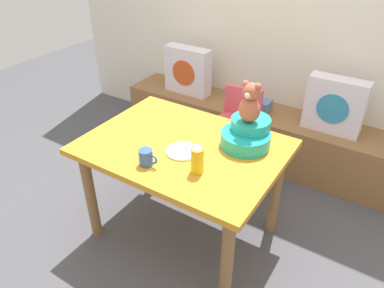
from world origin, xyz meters
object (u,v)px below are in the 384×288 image
(pillow_floral_right, at_px, (335,106))
(teddy_bear, at_px, (250,103))
(coffee_mug, at_px, (146,157))
(highchair, at_px, (237,125))
(pillow_floral_left, at_px, (188,71))
(book_stack, at_px, (259,105))
(dinner_plate_near, at_px, (183,151))
(dining_table, at_px, (183,159))
(ketchup_bottle, at_px, (197,159))
(infant_seat_teal, at_px, (247,134))

(pillow_floral_right, height_order, teddy_bear, teddy_bear)
(teddy_bear, relative_size, coffee_mug, 2.08)
(pillow_floral_right, distance_m, highchair, 0.76)
(pillow_floral_left, relative_size, book_stack, 2.20)
(highchair, relative_size, dinner_plate_near, 3.95)
(coffee_mug, xyz_separation_m, dinner_plate_near, (0.10, 0.21, -0.04))
(pillow_floral_left, xyz_separation_m, dinner_plate_near, (0.77, -1.24, 0.07))
(dining_table, bearing_deg, teddy_bear, 33.09)
(book_stack, bearing_deg, highchair, -88.65)
(book_stack, bearing_deg, dinner_plate_near, -87.93)
(pillow_floral_left, relative_size, dinner_plate_near, 2.20)
(pillow_floral_left, distance_m, ketchup_bottle, 1.67)
(pillow_floral_right, distance_m, dinner_plate_near, 1.37)
(ketchup_bottle, bearing_deg, teddy_bear, 75.22)
(coffee_mug, bearing_deg, highchair, 86.40)
(pillow_floral_left, height_order, ketchup_bottle, ketchup_bottle)
(pillow_floral_right, bearing_deg, ketchup_bottle, -106.61)
(pillow_floral_right, height_order, highchair, pillow_floral_right)
(pillow_floral_right, relative_size, dining_table, 0.37)
(book_stack, relative_size, infant_seat_teal, 0.61)
(pillow_floral_left, bearing_deg, ketchup_bottle, -55.11)
(dining_table, relative_size, dinner_plate_near, 6.01)
(infant_seat_teal, bearing_deg, book_stack, 108.40)
(dining_table, relative_size, ketchup_bottle, 6.50)
(dining_table, height_order, ketchup_bottle, ketchup_bottle)
(teddy_bear, bearing_deg, dining_table, -146.91)
(pillow_floral_right, distance_m, dining_table, 1.33)
(highchair, bearing_deg, coffee_mug, -93.60)
(highchair, distance_m, coffee_mug, 1.08)
(pillow_floral_left, height_order, highchair, pillow_floral_left)
(dining_table, relative_size, highchair, 1.52)
(dining_table, bearing_deg, coffee_mug, -101.62)
(dinner_plate_near, bearing_deg, teddy_bear, 45.10)
(ketchup_bottle, height_order, dinner_plate_near, ketchup_bottle)
(pillow_floral_left, distance_m, highchair, 0.86)
(infant_seat_teal, bearing_deg, teddy_bear, -90.00)
(pillow_floral_right, relative_size, book_stack, 2.20)
(pillow_floral_left, distance_m, dinner_plate_near, 1.47)
(infant_seat_teal, xyz_separation_m, teddy_bear, (0.00, -0.00, 0.21))
(pillow_floral_left, distance_m, pillow_floral_right, 1.36)
(book_stack, bearing_deg, pillow_floral_right, -1.91)
(pillow_floral_left, bearing_deg, book_stack, 1.65)
(pillow_floral_right, xyz_separation_m, infant_seat_teal, (-0.30, -0.96, 0.13))
(highchair, bearing_deg, teddy_bear, -59.90)
(book_stack, bearing_deg, pillow_floral_left, -178.35)
(pillow_floral_right, height_order, dining_table, pillow_floral_right)
(dining_table, xyz_separation_m, teddy_bear, (0.32, 0.21, 0.39))
(infant_seat_teal, bearing_deg, dining_table, -146.84)
(teddy_bear, bearing_deg, infant_seat_teal, 90.00)
(teddy_bear, xyz_separation_m, coffee_mug, (-0.38, -0.49, -0.23))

